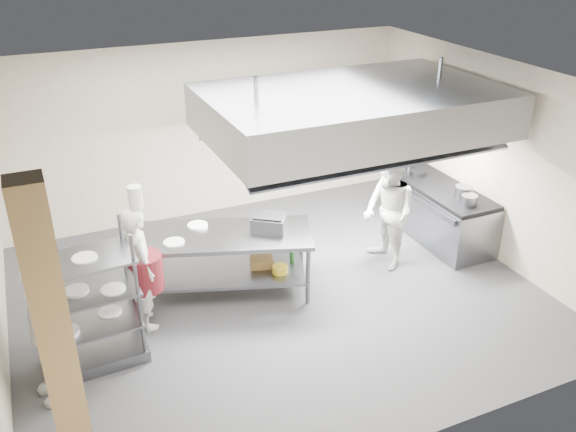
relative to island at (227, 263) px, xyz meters
name	(u,v)px	position (x,y,z in m)	size (l,w,h in m)	color
floor	(278,295)	(0.59, -0.39, -0.46)	(7.00, 7.00, 0.00)	#282829
ceiling	(276,83)	(0.59, -0.39, 2.54)	(7.00, 7.00, 0.00)	silver
wall_back	(208,131)	(0.59, 2.61, 1.04)	(7.00, 7.00, 0.00)	#B4A58F
wall_right	(490,158)	(4.09, -0.39, 1.04)	(6.00, 6.00, 0.00)	#B4A58F
column	(56,337)	(-2.31, -2.29, 1.04)	(0.30, 0.30, 3.00)	tan
exhaust_hood	(352,111)	(1.89, 0.01, 1.94)	(4.00, 2.50, 0.60)	gray
hood_strip_a	(292,142)	(0.99, 0.01, 1.62)	(1.60, 0.12, 0.04)	white
hood_strip_b	(406,125)	(2.79, 0.01, 1.62)	(1.60, 0.12, 0.04)	white
wall_shelf	(307,120)	(2.39, 2.45, 1.04)	(1.50, 0.28, 0.04)	gray
island	(227,263)	(0.00, 0.00, 0.00)	(2.33, 0.97, 0.91)	gray
island_worktop	(226,236)	(0.00, 0.00, 0.42)	(2.33, 0.97, 0.06)	gray
island_undershelf	(228,272)	(0.00, 0.00, -0.16)	(2.14, 0.87, 0.04)	slate
pass_rack	(87,300)	(-1.93, -0.79, 0.40)	(1.14, 0.67, 1.71)	slate
cooking_range	(439,214)	(3.67, 0.11, -0.04)	(0.80, 2.00, 0.84)	slate
range_top	(442,189)	(3.67, 0.11, 0.41)	(0.78, 1.96, 0.06)	black
chef_head	(141,268)	(-1.22, -0.30, 0.38)	(0.61, 0.40, 1.68)	white
chef_line	(388,212)	(2.42, -0.27, 0.42)	(0.85, 0.66, 1.75)	silver
chef_plating	(46,331)	(-2.41, -1.21, 0.40)	(1.00, 0.42, 1.71)	silver
griddle	(269,224)	(0.57, -0.16, 0.56)	(0.45, 0.35, 0.22)	slate
wicker_basket	(262,262)	(0.48, -0.08, -0.06)	(0.32, 0.22, 0.14)	brown
stockpot	(464,192)	(3.72, -0.34, 0.54)	(0.27, 0.27, 0.19)	slate
plate_stack	(91,322)	(-1.93, -0.79, 0.09)	(0.28, 0.28, 0.05)	white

